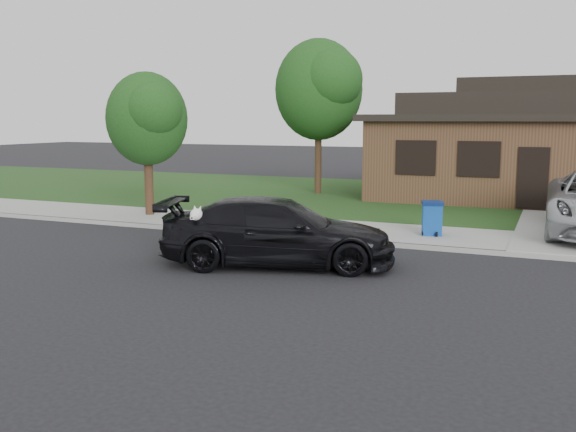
% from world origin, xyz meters
% --- Properties ---
extents(ground, '(120.00, 120.00, 0.00)m').
position_xyz_m(ground, '(0.00, 0.00, 0.00)').
color(ground, black).
rests_on(ground, ground).
extents(sidewalk, '(60.00, 3.00, 0.12)m').
position_xyz_m(sidewalk, '(0.00, 5.00, 0.06)').
color(sidewalk, gray).
rests_on(sidewalk, ground).
extents(curb, '(60.00, 0.12, 0.12)m').
position_xyz_m(curb, '(0.00, 3.50, 0.06)').
color(curb, gray).
rests_on(curb, ground).
extents(lawn, '(60.00, 13.00, 0.13)m').
position_xyz_m(lawn, '(0.00, 13.00, 0.07)').
color(lawn, '#193814').
rests_on(lawn, ground).
extents(sedan, '(5.52, 3.46, 1.49)m').
position_xyz_m(sedan, '(-0.86, 0.54, 0.75)').
color(sedan, black).
rests_on(sedan, ground).
extents(recycling_bin, '(0.67, 0.67, 0.91)m').
position_xyz_m(recycling_bin, '(1.72, 4.99, 0.58)').
color(recycling_bin, '#0D3E91').
rests_on(recycling_bin, sidewalk).
extents(house, '(12.60, 8.60, 4.65)m').
position_xyz_m(house, '(4.00, 15.00, 2.13)').
color(house, '#422B1C').
rests_on(house, ground).
extents(tree_0, '(3.78, 3.60, 6.34)m').
position_xyz_m(tree_0, '(-4.34, 12.88, 4.48)').
color(tree_0, '#332114').
rests_on(tree_0, ground).
extents(tree_2, '(2.73, 2.60, 4.59)m').
position_xyz_m(tree_2, '(-7.38, 5.11, 3.27)').
color(tree_2, '#332114').
rests_on(tree_2, ground).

